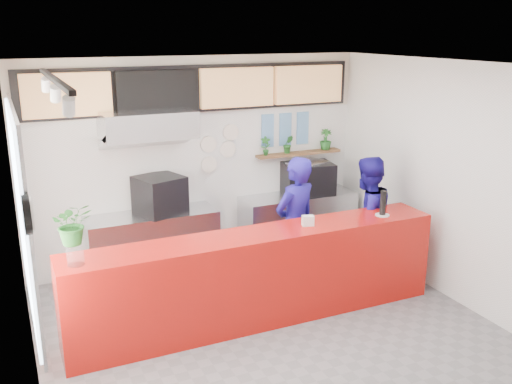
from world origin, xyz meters
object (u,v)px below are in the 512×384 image
object	(u,v)px
staff_right	(366,220)
espresso_machine	(308,178)
service_counter	(259,277)
pepper_mill	(383,203)
staff_center	(295,225)
panini_oven	(160,195)

from	to	relation	value
staff_right	espresso_machine	bearing A→B (deg)	-93.20
service_counter	pepper_mill	world-z (taller)	pepper_mill
service_counter	pepper_mill	xyz separation A→B (m)	(1.67, -0.06, 0.72)
staff_center	staff_right	size ratio (longest dim) A/B	1.04
panini_oven	staff_right	bearing A→B (deg)	-46.53
staff_right	pepper_mill	distance (m)	0.66
espresso_machine	staff_right	size ratio (longest dim) A/B	0.43
panini_oven	staff_right	distance (m)	2.83
panini_oven	espresso_machine	size ratio (longest dim) A/B	0.77
espresso_machine	pepper_mill	size ratio (longest dim) A/B	2.43
staff_right	pepper_mill	bearing A→B (deg)	66.97
pepper_mill	staff_center	bearing A→B (deg)	144.72
staff_right	pepper_mill	world-z (taller)	staff_right
pepper_mill	espresso_machine	bearing A→B (deg)	90.61
service_counter	panini_oven	distance (m)	2.01
panini_oven	espresso_machine	xyz separation A→B (m)	(2.33, 0.00, -0.02)
service_counter	staff_right	bearing A→B (deg)	14.20
panini_oven	service_counter	bearing A→B (deg)	-87.54
panini_oven	staff_right	world-z (taller)	staff_right
staff_center	staff_right	bearing A→B (deg)	155.80
service_counter	staff_center	xyz separation A→B (m)	(0.78, 0.57, 0.35)
service_counter	espresso_machine	xyz separation A→B (m)	(1.65, 1.80, 0.59)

